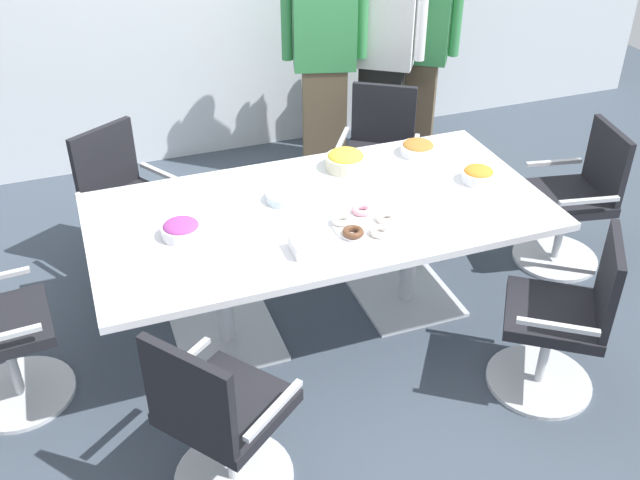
{
  "coord_description": "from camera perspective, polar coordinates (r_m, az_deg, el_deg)",
  "views": [
    {
      "loc": [
        -1.14,
        -3.12,
        2.73
      ],
      "look_at": [
        0.0,
        0.0,
        0.55
      ],
      "focal_mm": 41.17,
      "sensor_mm": 36.0,
      "label": 1
    }
  ],
  "objects": [
    {
      "name": "ground_plane",
      "position": [
        4.3,
        0.0,
        -6.19
      ],
      "size": [
        10.0,
        10.0,
        0.01
      ],
      "primitive_type": "cube",
      "color": "#3D4754"
    },
    {
      "name": "conference_table",
      "position": [
        3.93,
        0.0,
        0.91
      ],
      "size": [
        2.4,
        1.2,
        0.75
      ],
      "color": "silver",
      "rests_on": "ground"
    },
    {
      "name": "office_chair_0",
      "position": [
        3.82,
        18.34,
        -6.24
      ],
      "size": [
        0.75,
        0.75,
        0.91
      ],
      "rotation": [
        0.0,
        0.0,
        0.96
      ],
      "color": "silver",
      "rests_on": "ground"
    },
    {
      "name": "office_chair_1",
      "position": [
        4.84,
        19.12,
        2.61
      ],
      "size": [
        0.63,
        0.63,
        0.91
      ],
      "rotation": [
        0.0,
        0.0,
        -4.91
      ],
      "color": "silver",
      "rests_on": "ground"
    },
    {
      "name": "office_chair_2",
      "position": [
        5.09,
        4.54,
        6.0
      ],
      "size": [
        0.75,
        0.75,
        0.91
      ],
      "rotation": [
        0.0,
        0.0,
        -3.71
      ],
      "color": "silver",
      "rests_on": "ground"
    },
    {
      "name": "office_chair_3",
      "position": [
        4.67,
        -14.69,
        2.27
      ],
      "size": [
        0.74,
        0.74,
        0.91
      ],
      "rotation": [
        0.0,
        0.0,
        -2.6
      ],
      "color": "silver",
      "rests_on": "ground"
    },
    {
      "name": "office_chair_5",
      "position": [
        3.19,
        -7.77,
        -13.97
      ],
      "size": [
        0.76,
        0.76,
        0.91
      ],
      "rotation": [
        0.0,
        0.0,
        -0.92
      ],
      "color": "silver",
      "rests_on": "ground"
    },
    {
      "name": "person_standing_0",
      "position": [
        5.41,
        0.35,
        14.13
      ],
      "size": [
        0.61,
        0.33,
        1.82
      ],
      "rotation": [
        0.0,
        0.0,
        -3.42
      ],
      "color": "brown",
      "rests_on": "ground"
    },
    {
      "name": "person_standing_1",
      "position": [
        5.58,
        4.91,
        14.13
      ],
      "size": [
        0.55,
        0.43,
        1.74
      ],
      "rotation": [
        0.0,
        0.0,
        -3.74
      ],
      "color": "black",
      "rests_on": "ground"
    },
    {
      "name": "person_standing_2",
      "position": [
        5.81,
        7.62,
        14.32
      ],
      "size": [
        0.55,
        0.43,
        1.67
      ],
      "rotation": [
        0.0,
        0.0,
        -3.73
      ],
      "color": "brown",
      "rests_on": "ground"
    },
    {
      "name": "snack_bowl_pretzels",
      "position": [
        4.44,
        7.63,
        7.12
      ],
      "size": [
        0.21,
        0.21,
        0.09
      ],
      "color": "white",
      "rests_on": "conference_table"
    },
    {
      "name": "snack_bowl_chips_yellow",
      "position": [
        4.23,
        2.01,
        6.25
      ],
      "size": [
        0.23,
        0.23,
        0.12
      ],
      "color": "beige",
      "rests_on": "conference_table"
    },
    {
      "name": "snack_bowl_chips_orange",
      "position": [
        4.2,
        12.21,
        5.01
      ],
      "size": [
        0.18,
        0.18,
        0.09
      ],
      "color": "white",
      "rests_on": "conference_table"
    },
    {
      "name": "snack_bowl_candy_mix",
      "position": [
        3.68,
        -10.74,
        0.86
      ],
      "size": [
        0.2,
        0.2,
        0.09
      ],
      "color": "white",
      "rests_on": "conference_table"
    },
    {
      "name": "donut_platter",
      "position": [
        3.71,
        3.49,
        1.3
      ],
      "size": [
        0.33,
        0.33,
        0.04
      ],
      "color": "white",
      "rests_on": "conference_table"
    },
    {
      "name": "plate_stack",
      "position": [
        3.93,
        -2.71,
        3.39
      ],
      "size": [
        0.21,
        0.21,
        0.05
      ],
      "color": "white",
      "rests_on": "conference_table"
    },
    {
      "name": "napkin_pile",
      "position": [
        3.5,
        -1.08,
        -0.47
      ],
      "size": [
        0.14,
        0.14,
        0.07
      ],
      "primitive_type": "cube",
      "color": "white",
      "rests_on": "conference_table"
    }
  ]
}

